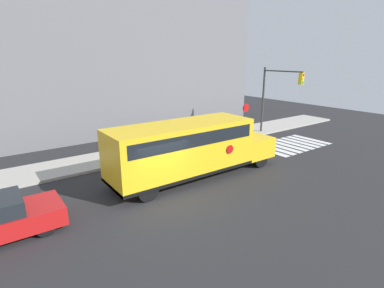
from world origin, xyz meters
The scene contains 7 objects.
ground_plane centered at (0.00, 0.00, 0.00)m, with size 60.00×60.00×0.00m, color #28282B.
sidewalk_strip centered at (0.00, 6.50, 0.07)m, with size 44.00×3.00×0.15m.
building_backdrop centered at (0.00, 13.00, 6.80)m, with size 32.00×4.00×13.59m.
crosswalk_stripes centered at (11.70, 2.00, 0.00)m, with size 5.40×3.20×0.01m.
school_bus centered at (2.20, 1.34, 1.67)m, with size 9.48×2.57×2.93m.
stop_sign centered at (10.98, 5.94, 1.68)m, with size 0.66×0.10×2.56m.
traffic_light centered at (12.62, 4.48, 3.54)m, with size 0.28×3.57×5.30m.
Camera 1 is at (-6.21, -10.51, 6.04)m, focal length 28.00 mm.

